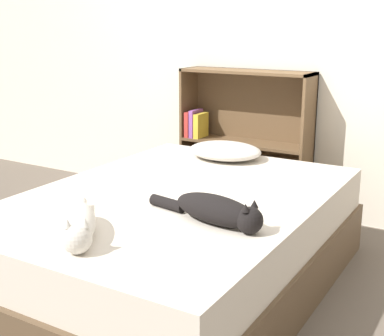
{
  "coord_description": "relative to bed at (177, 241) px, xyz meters",
  "views": [
    {
      "loc": [
        1.39,
        -2.18,
        1.35
      ],
      "look_at": [
        0.0,
        0.15,
        0.62
      ],
      "focal_mm": 50.0,
      "sensor_mm": 36.0,
      "label": 1
    }
  ],
  "objects": [
    {
      "name": "cat_light",
      "position": [
        -0.03,
        -0.69,
        0.32
      ],
      "size": [
        0.44,
        0.49,
        0.14
      ],
      "rotation": [
        0.0,
        0.0,
        5.42
      ],
      "color": "beige",
      "rests_on": "bed"
    },
    {
      "name": "ground_plane",
      "position": [
        0.0,
        0.0,
        -0.25
      ],
      "size": [
        8.0,
        8.0,
        0.0
      ],
      "primitive_type": "plane",
      "color": "brown"
    },
    {
      "name": "cat_dark",
      "position": [
        0.38,
        -0.27,
        0.32
      ],
      "size": [
        0.61,
        0.22,
        0.14
      ],
      "rotation": [
        0.0,
        0.0,
        6.11
      ],
      "color": "black",
      "rests_on": "bed"
    },
    {
      "name": "wall_back",
      "position": [
        0.0,
        1.43,
        1.0
      ],
      "size": [
        8.0,
        0.06,
        2.5
      ],
      "color": "silver",
      "rests_on": "ground_plane"
    },
    {
      "name": "pillow",
      "position": [
        -0.13,
        0.77,
        0.31
      ],
      "size": [
        0.47,
        0.38,
        0.1
      ],
      "color": "beige",
      "rests_on": "bed"
    },
    {
      "name": "bed",
      "position": [
        0.0,
        0.0,
        0.0
      ],
      "size": [
        1.42,
        1.98,
        0.52
      ],
      "color": "brown",
      "rests_on": "ground_plane"
    },
    {
      "name": "bookshelf",
      "position": [
        -0.24,
        1.3,
        0.27
      ],
      "size": [
        0.96,
        0.26,
        1.04
      ],
      "color": "brown",
      "rests_on": "ground_plane"
    }
  ]
}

